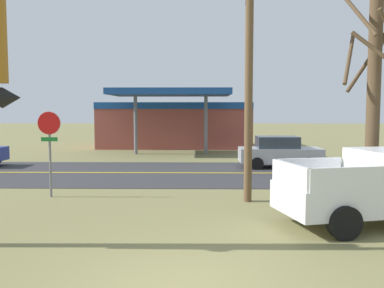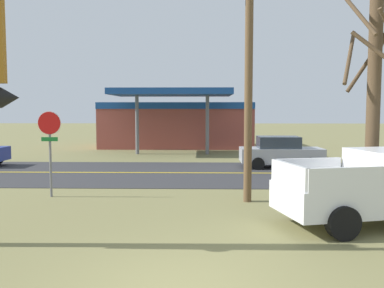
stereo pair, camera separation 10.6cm
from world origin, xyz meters
name	(u,v)px [view 2 (the right image)]	position (x,y,z in m)	size (l,w,h in m)	color
road_asphalt	(195,173)	(0.00, 13.00, 0.01)	(140.00, 8.00, 0.02)	#333335
road_centre_line	(195,173)	(0.00, 13.00, 0.02)	(126.00, 0.20, 0.01)	gold
stop_sign	(50,138)	(-4.86, 7.47, 2.03)	(0.80, 0.08, 2.95)	slate
utility_pole	(249,64)	(1.84, 6.91, 4.45)	(2.20, 0.26, 8.24)	brown
bare_tree	(373,89)	(5.52, 6.19, 3.62)	(1.91, 2.11, 6.75)	brown
gas_station	(177,123)	(-1.71, 27.35, 1.94)	(12.00, 11.50, 4.40)	#A84C42
pickup_white_parked_on_lawn	(380,188)	(4.99, 4.23, 0.96)	(5.52, 3.15, 1.96)	silver
car_silver_far_lane	(280,152)	(4.41, 15.00, 0.83)	(4.20, 2.00, 1.64)	#A8AAAF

